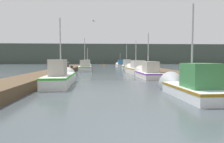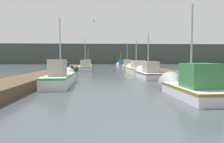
# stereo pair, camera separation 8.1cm
# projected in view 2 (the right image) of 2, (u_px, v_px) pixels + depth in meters

# --- Properties ---
(ground_plane) EXTENTS (200.00, 200.00, 0.00)m
(ground_plane) POSITION_uv_depth(u_px,v_px,m) (142.00, 141.00, 4.08)
(ground_plane) COLOR #424C51
(dock_left) EXTENTS (2.31, 40.00, 0.54)m
(dock_left) POSITION_uv_depth(u_px,v_px,m) (54.00, 73.00, 19.73)
(dock_left) COLOR brown
(dock_left) RESTS_ON ground_plane
(dock_right) EXTENTS (2.31, 40.00, 0.54)m
(dock_right) POSITION_uv_depth(u_px,v_px,m) (164.00, 73.00, 20.29)
(dock_right) COLOR brown
(dock_right) RESTS_ON ground_plane
(distant_shore_ridge) EXTENTS (120.00, 16.00, 6.90)m
(distant_shore_ridge) POSITION_uv_depth(u_px,v_px,m) (104.00, 54.00, 76.19)
(distant_shore_ridge) COLOR #424C42
(distant_shore_ridge) RESTS_ON ground_plane
(fishing_boat_0) EXTENTS (1.67, 4.60, 4.54)m
(fishing_boat_0) POSITION_uv_depth(u_px,v_px,m) (189.00, 86.00, 9.02)
(fishing_boat_0) COLOR silver
(fishing_boat_0) RESTS_ON ground_plane
(fishing_boat_1) EXTENTS (1.64, 6.06, 4.64)m
(fishing_boat_1) POSITION_uv_depth(u_px,v_px,m) (61.00, 77.00, 13.15)
(fishing_boat_1) COLOR silver
(fishing_boat_1) RESTS_ON ground_plane
(fishing_boat_2) EXTENTS (1.76, 5.17, 4.46)m
(fishing_boat_2) POSITION_uv_depth(u_px,v_px,m) (147.00, 73.00, 18.12)
(fishing_boat_2) COLOR silver
(fishing_boat_2) RESTS_ON ground_plane
(fishing_boat_3) EXTENTS (2.12, 5.40, 4.26)m
(fishing_boat_3) POSITION_uv_depth(u_px,v_px,m) (136.00, 69.00, 23.42)
(fishing_boat_3) COLOR silver
(fishing_boat_3) RESTS_ON ground_plane
(fishing_boat_4) EXTENTS (2.23, 5.98, 5.08)m
(fishing_boat_4) POSITION_uv_depth(u_px,v_px,m) (85.00, 67.00, 28.47)
(fishing_boat_4) COLOR silver
(fishing_boat_4) RESTS_ON ground_plane
(fishing_boat_5) EXTENTS (1.81, 5.05, 4.89)m
(fishing_boat_5) POSITION_uv_depth(u_px,v_px,m) (127.00, 66.00, 33.69)
(fishing_boat_5) COLOR silver
(fishing_boat_5) RESTS_ON ground_plane
(fishing_boat_6) EXTENTS (1.52, 4.79, 4.08)m
(fishing_boat_6) POSITION_uv_depth(u_px,v_px,m) (88.00, 65.00, 37.95)
(fishing_boat_6) COLOR silver
(fishing_boat_6) RESTS_ON ground_plane
(fishing_boat_7) EXTENTS (1.70, 5.58, 3.48)m
(fishing_boat_7) POSITION_uv_depth(u_px,v_px,m) (120.00, 65.00, 43.62)
(fishing_boat_7) COLOR silver
(fishing_boat_7) RESTS_ON ground_plane
(mooring_piling_0) EXTENTS (0.35, 0.35, 0.94)m
(mooring_piling_0) POSITION_uv_depth(u_px,v_px,m) (72.00, 69.00, 23.73)
(mooring_piling_0) COLOR #473523
(mooring_piling_0) RESTS_ON ground_plane
(mooring_piling_1) EXTENTS (0.29, 0.29, 1.34)m
(mooring_piling_1) POSITION_uv_depth(u_px,v_px,m) (68.00, 69.00, 20.69)
(mooring_piling_1) COLOR #473523
(mooring_piling_1) RESTS_ON ground_plane
(channel_buoy) EXTENTS (0.48, 0.48, 0.98)m
(channel_buoy) POSITION_uv_depth(u_px,v_px,m) (105.00, 65.00, 52.65)
(channel_buoy) COLOR #BF6513
(channel_buoy) RESTS_ON ground_plane
(seagull_lead) EXTENTS (0.31, 0.56, 0.12)m
(seagull_lead) POSITION_uv_depth(u_px,v_px,m) (94.00, 21.00, 18.18)
(seagull_lead) COLOR white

